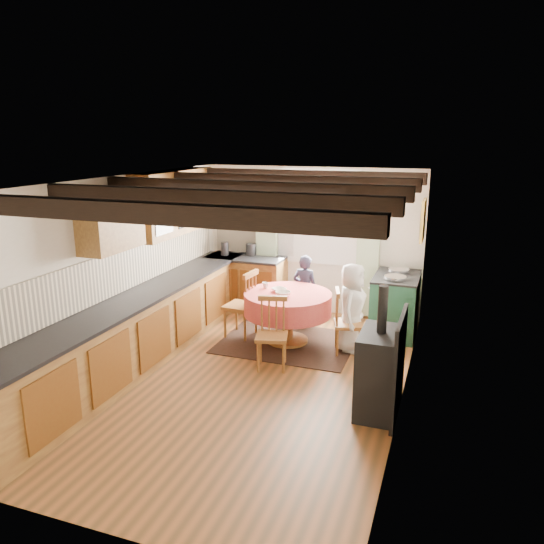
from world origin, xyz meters
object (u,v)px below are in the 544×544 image
at_px(aga_range, 395,304).
at_px(cast_iron_stove, 380,350).
at_px(chair_left, 240,304).
at_px(cup, 265,285).
at_px(child_far, 305,290).
at_px(dining_table, 288,318).
at_px(chair_right, 348,322).
at_px(child_right, 352,308).
at_px(chair_near, 272,334).

relative_size(aga_range, cast_iron_stove, 0.71).
height_order(chair_left, cup, chair_left).
bearing_deg(child_far, dining_table, 97.90).
height_order(chair_right, child_far, child_far).
xyz_separation_m(cast_iron_stove, child_right, (-0.60, 1.55, -0.09)).
height_order(cast_iron_stove, child_right, cast_iron_stove).
height_order(aga_range, cast_iron_stove, cast_iron_stove).
xyz_separation_m(aga_range, cup, (-1.77, -0.76, 0.33)).
bearing_deg(cup, dining_table, -19.54).
distance_m(chair_right, child_right, 0.20).
distance_m(chair_near, chair_left, 1.19).
height_order(child_far, child_right, child_right).
bearing_deg(child_right, cup, 89.10).
distance_m(dining_table, aga_range, 1.66).
xyz_separation_m(child_far, child_right, (0.87, -0.74, 0.05)).
relative_size(chair_near, child_right, 0.74).
xyz_separation_m(chair_near, cast_iron_stove, (1.44, -0.65, 0.25)).
relative_size(chair_near, cup, 10.34).
bearing_deg(chair_near, cup, 99.57).
xyz_separation_m(chair_right, aga_range, (0.51, 0.95, 0.01)).
bearing_deg(child_far, cup, 67.95).
relative_size(dining_table, aga_range, 1.24).
distance_m(aga_range, cup, 1.96).
relative_size(chair_right, child_far, 0.80).
xyz_separation_m(chair_right, child_far, (-0.85, 0.85, 0.11)).
distance_m(chair_right, cast_iron_stove, 1.60).
height_order(aga_range, cup, aga_range).
distance_m(dining_table, chair_left, 0.75).
bearing_deg(chair_right, child_far, 29.66).
bearing_deg(cast_iron_stove, child_far, 122.69).
height_order(chair_right, child_right, child_right).
bearing_deg(aga_range, chair_left, -157.70).
bearing_deg(child_far, chair_right, 144.65).
xyz_separation_m(chair_right, cup, (-1.26, 0.19, 0.34)).
bearing_deg(cast_iron_stove, child_right, 111.16).
height_order(chair_right, aga_range, aga_range).
bearing_deg(chair_right, aga_range, -43.73).
bearing_deg(cup, child_far, 58.33).
bearing_deg(dining_table, chair_left, 177.65).
distance_m(chair_right, cup, 1.32).
xyz_separation_m(chair_left, cup, (0.35, 0.11, 0.28)).
distance_m(aga_range, cast_iron_stove, 2.41).
bearing_deg(aga_range, cup, -156.68).
xyz_separation_m(chair_left, child_far, (0.76, 0.77, 0.06)).
bearing_deg(dining_table, chair_right, -3.23).
distance_m(dining_table, chair_right, 0.88).
bearing_deg(child_far, chair_near, 100.91).
height_order(dining_table, chair_right, chair_right).
height_order(chair_right, cup, chair_right).
height_order(dining_table, aga_range, aga_range).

